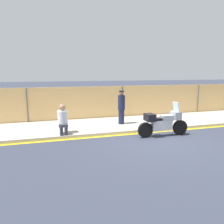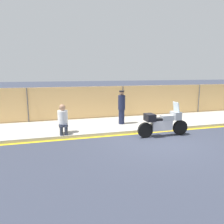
{
  "view_description": "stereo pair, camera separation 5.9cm",
  "coord_description": "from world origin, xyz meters",
  "views": [
    {
      "loc": [
        -4.18,
        -7.53,
        2.72
      ],
      "look_at": [
        -1.55,
        1.37,
        1.02
      ],
      "focal_mm": 35.0,
      "sensor_mm": 36.0,
      "label": 1
    },
    {
      "loc": [
        -4.13,
        -7.54,
        2.72
      ],
      "look_at": [
        -1.55,
        1.37,
        1.02
      ],
      "focal_mm": 35.0,
      "sensor_mm": 36.0,
      "label": 2
    }
  ],
  "objects": [
    {
      "name": "officer_standing",
      "position": [
        -0.67,
        2.69,
        1.0
      ],
      "size": [
        0.35,
        0.35,
        1.68
      ],
      "color": "#191E38",
      "rests_on": "sidewalk"
    },
    {
      "name": "ground_plane",
      "position": [
        0.0,
        0.0,
        0.0
      ],
      "size": [
        120.0,
        120.0,
        0.0
      ],
      "primitive_type": "plane",
      "color": "#333847"
    },
    {
      "name": "sidewalk",
      "position": [
        0.0,
        2.87,
        0.07
      ],
      "size": [
        38.82,
        3.14,
        0.13
      ],
      "color": "#ADA89E",
      "rests_on": "ground_plane"
    },
    {
      "name": "person_seated_on_curb",
      "position": [
        -3.62,
        1.75,
        0.81
      ],
      "size": [
        0.43,
        0.67,
        1.25
      ],
      "color": "#2D3342",
      "rests_on": "sidewalk"
    },
    {
      "name": "curb_paint_stripe",
      "position": [
        0.0,
        1.21,
        0.0
      ],
      "size": [
        38.82,
        0.18,
        0.01
      ],
      "color": "gold",
      "rests_on": "ground_plane"
    },
    {
      "name": "storefront_fence",
      "position": [
        0.0,
        4.54,
        0.96
      ],
      "size": [
        36.88,
        0.17,
        1.93
      ],
      "color": "#E5B26B",
      "rests_on": "ground_plane"
    },
    {
      "name": "motorcycle",
      "position": [
        0.48,
        0.56,
        0.59
      ],
      "size": [
        2.31,
        0.51,
        1.47
      ],
      "rotation": [
        0.0,
        0.0,
        -0.0
      ],
      "color": "black",
      "rests_on": "ground_plane"
    }
  ]
}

